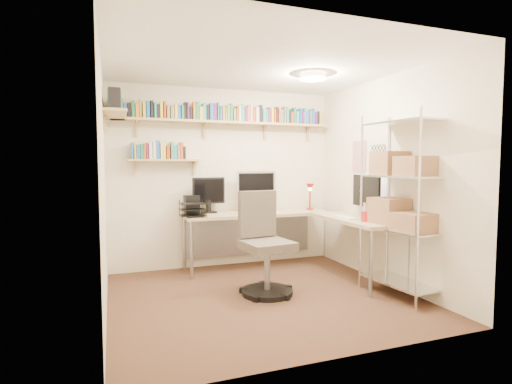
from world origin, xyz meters
The scene contains 6 objects.
ground centered at (0.00, 0.00, 0.00)m, with size 3.20×3.20×0.00m, color #432C1D.
room_shell centered at (0.00, 0.00, 1.55)m, with size 3.24×3.04×2.52m.
wall_shelves centered at (-0.42, 1.30, 2.03)m, with size 3.12×1.09×0.80m.
corner_desk centered at (0.50, 0.93, 0.77)m, with size 2.40×1.98×1.35m.
office_chair centered at (0.07, 0.12, 0.48)m, with size 0.60×0.61×1.14m.
wire_rack centered at (1.42, -0.48, 1.10)m, with size 0.50×0.90×2.00m.
Camera 1 is at (-1.53, -4.00, 1.45)m, focal length 28.00 mm.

